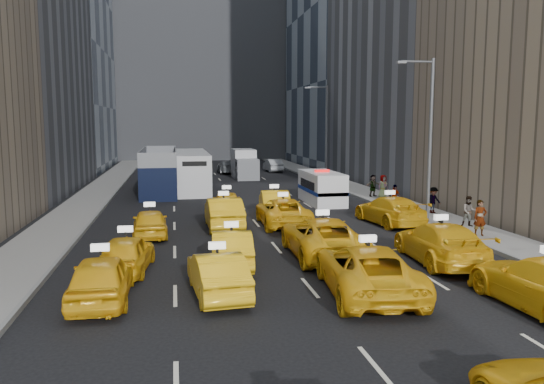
{
  "coord_description": "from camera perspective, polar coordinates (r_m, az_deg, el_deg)",
  "views": [
    {
      "loc": [
        -4.43,
        -14.87,
        5.51
      ],
      "look_at": [
        0.54,
        11.99,
        2.0
      ],
      "focal_mm": 35.0,
      "sensor_mm": 36.0,
      "label": 1
    }
  ],
  "objects": [
    {
      "name": "ground",
      "position": [
        16.47,
        5.89,
        -12.27
      ],
      "size": [
        160.0,
        160.0,
        0.0
      ],
      "primitive_type": "plane",
      "color": "black",
      "rests_on": "ground"
    },
    {
      "name": "sidewalk_west",
      "position": [
        40.7,
        -18.97,
        -0.75
      ],
      "size": [
        3.0,
        90.0,
        0.15
      ],
      "primitive_type": "cube",
      "color": "gray",
      "rests_on": "ground"
    },
    {
      "name": "sidewalk_east",
      "position": [
        42.92,
        9.96,
        -0.06
      ],
      "size": [
        3.0,
        90.0,
        0.15
      ],
      "primitive_type": "cube",
      "color": "gray",
      "rests_on": "ground"
    },
    {
      "name": "curb_west",
      "position": [
        40.5,
        -16.94,
        -0.69
      ],
      "size": [
        0.15,
        90.0,
        0.18
      ],
      "primitive_type": "cube",
      "color": "slate",
      "rests_on": "ground"
    },
    {
      "name": "curb_east",
      "position": [
        42.44,
        8.12,
        -0.09
      ],
      "size": [
        0.15,
        90.0,
        0.18
      ],
      "primitive_type": "cube",
      "color": "slate",
      "rests_on": "ground"
    },
    {
      "name": "building_backdrop",
      "position": [
        88.18,
        -7.8,
        16.72
      ],
      "size": [
        30.0,
        12.0,
        40.0
      ],
      "primitive_type": "cube",
      "color": "slate",
      "rests_on": "ground"
    },
    {
      "name": "streetlight_near",
      "position": [
        30.13,
        16.46,
        5.9
      ],
      "size": [
        2.15,
        0.22,
        9.0
      ],
      "color": "#595B60",
      "rests_on": "ground"
    },
    {
      "name": "streetlight_far",
      "position": [
        48.81,
        5.74,
        6.59
      ],
      "size": [
        2.15,
        0.22,
        9.0
      ],
      "color": "#595B60",
      "rests_on": "ground"
    },
    {
      "name": "taxi_4",
      "position": [
        17.51,
        -17.88,
        -8.8
      ],
      "size": [
        1.79,
        4.43,
        1.51
      ],
      "primitive_type": "imported",
      "rotation": [
        0.0,
        0.0,
        3.14
      ],
      "color": "yellow",
      "rests_on": "ground"
    },
    {
      "name": "taxi_5",
      "position": [
        17.4,
        -5.89,
        -8.73
      ],
      "size": [
        1.88,
        4.44,
        1.42
      ],
      "primitive_type": "imported",
      "rotation": [
        0.0,
        0.0,
        3.23
      ],
      "color": "yellow",
      "rests_on": "ground"
    },
    {
      "name": "taxi_6",
      "position": [
        17.71,
        10.19,
        -8.2
      ],
      "size": [
        3.3,
        6.07,
        1.62
      ],
      "primitive_type": "imported",
      "rotation": [
        0.0,
        0.0,
        3.03
      ],
      "color": "yellow",
      "rests_on": "ground"
    },
    {
      "name": "taxi_8",
      "position": [
        20.59,
        -15.41,
        -6.41
      ],
      "size": [
        2.14,
        4.36,
        1.43
      ],
      "primitive_type": "imported",
      "rotation": [
        0.0,
        0.0,
        3.03
      ],
      "color": "yellow",
      "rests_on": "ground"
    },
    {
      "name": "taxi_9",
      "position": [
        20.82,
        -4.38,
        -6.02
      ],
      "size": [
        1.8,
        4.44,
        1.43
      ],
      "primitive_type": "imported",
      "rotation": [
        0.0,
        0.0,
        3.07
      ],
      "color": "yellow",
      "rests_on": "ground"
    },
    {
      "name": "taxi_10",
      "position": [
        22.36,
        5.43,
        -4.82
      ],
      "size": [
        2.83,
        5.94,
        1.64
      ],
      "primitive_type": "imported",
      "rotation": [
        0.0,
        0.0,
        3.12
      ],
      "color": "yellow",
      "rests_on": "ground"
    },
    {
      "name": "taxi_11",
      "position": [
        22.26,
        17.62,
        -5.22
      ],
      "size": [
        2.7,
        5.75,
        1.62
      ],
      "primitive_type": "imported",
      "rotation": [
        0.0,
        0.0,
        3.06
      ],
      "color": "yellow",
      "rests_on": "ground"
    },
    {
      "name": "taxi_12",
      "position": [
        26.71,
        -12.98,
        -3.25
      ],
      "size": [
        1.83,
        4.16,
        1.4
      ],
      "primitive_type": "imported",
      "rotation": [
        0.0,
        0.0,
        3.19
      ],
      "color": "yellow",
      "rests_on": "ground"
    },
    {
      "name": "taxi_13",
      "position": [
        28.25,
        -5.22,
        -2.24
      ],
      "size": [
        1.79,
        5.05,
        1.66
      ],
      "primitive_type": "imported",
      "rotation": [
        0.0,
        0.0,
        3.15
      ],
      "color": "yellow",
      "rests_on": "ground"
    },
    {
      "name": "taxi_14",
      "position": [
        28.92,
        1.18,
        -2.15
      ],
      "size": [
        2.64,
        5.47,
        1.5
      ],
      "primitive_type": "imported",
      "rotation": [
        0.0,
        0.0,
        3.11
      ],
      "color": "yellow",
      "rests_on": "ground"
    },
    {
      "name": "taxi_15",
      "position": [
        30.02,
        12.52,
        -1.92
      ],
      "size": [
        2.72,
        5.56,
        1.56
      ],
      "primitive_type": "imported",
      "rotation": [
        0.0,
        0.0,
        3.25
      ],
      "color": "yellow",
      "rests_on": "ground"
    },
    {
      "name": "taxi_16",
      "position": [
        32.82,
        -4.89,
        -1.1
      ],
      "size": [
        1.93,
        4.29,
        1.43
      ],
      "primitive_type": "imported",
      "rotation": [
        0.0,
        0.0,
        3.08
      ],
      "color": "yellow",
      "rests_on": "ground"
    },
    {
      "name": "taxi_17",
      "position": [
        32.31,
        0.24,
        -1.12
      ],
      "size": [
        2.07,
        4.81,
        1.54
      ],
      "primitive_type": "imported",
      "rotation": [
        0.0,
        0.0,
        3.04
      ],
      "color": "yellow",
      "rests_on": "ground"
    },
    {
      "name": "nypd_van",
      "position": [
        37.18,
        5.37,
        0.42
      ],
      "size": [
        2.21,
        5.52,
        2.36
      ],
      "rotation": [
        0.0,
        0.0,
        -0.01
      ],
      "color": "white",
      "rests_on": "ground"
    },
    {
      "name": "double_decker",
      "position": [
        44.15,
        -11.99,
        2.24
      ],
      "size": [
        4.2,
        12.15,
        3.46
      ],
      "rotation": [
        0.0,
        0.0,
        0.13
      ],
      "color": "black",
      "rests_on": "ground"
    },
    {
      "name": "city_bus",
      "position": [
        45.54,
        -8.61,
        2.28
      ],
      "size": [
        2.59,
        12.31,
        3.18
      ],
      "rotation": [
        0.0,
        0.0,
        -0.0
      ],
      "color": "silver",
      "rests_on": "ground"
    },
    {
      "name": "box_truck",
      "position": [
        54.56,
        -2.99,
        3.02
      ],
      "size": [
        2.44,
        6.44,
        2.91
      ],
      "rotation": [
        0.0,
        0.0,
        -0.04
      ],
      "color": "silver",
      "rests_on": "ground"
    },
    {
      "name": "misc_car_0",
      "position": [
        43.67,
        5.02,
        0.95
      ],
      "size": [
        1.52,
        4.2,
        1.38
      ],
      "primitive_type": "imported",
      "rotation": [
        0.0,
        0.0,
        3.13
      ],
      "color": "#B5B7BD",
      "rests_on": "ground"
    },
    {
      "name": "misc_car_1",
      "position": [
        55.25,
        -11.55,
        2.23
      ],
      "size": [
        2.79,
        5.5,
        1.49
      ],
      "primitive_type": "imported",
      "rotation": [
        0.0,
        0.0,
        3.2
      ],
      "color": "black",
      "rests_on": "ground"
    },
    {
      "name": "misc_car_2",
      "position": [
        59.94,
        -4.83,
        2.71
      ],
      "size": [
        2.11,
        4.98,
        1.43
      ],
      "primitive_type": "imported",
      "rotation": [
        0.0,
        0.0,
        3.16
      ],
      "color": "slate",
      "rests_on": "ground"
    },
    {
      "name": "misc_car_3",
      "position": [
        57.49,
        -8.3,
        2.52
      ],
      "size": [
        1.99,
        4.59,
        1.54
      ],
      "primitive_type": "imported",
      "rotation": [
        0.0,
        0.0,
        3.18
      ],
      "color": "black",
      "rests_on": "ground"
    },
    {
      "name": "misc_car_4",
      "position": [
        61.78,
        0.09,
        2.88
      ],
      "size": [
        1.76,
        4.47,
        1.45
      ],
      "primitive_type": "imported",
      "rotation": [
        0.0,
        0.0,
        3.19
      ],
      "color": "#A6AAAE",
      "rests_on": "ground"
    },
    {
      "name": "pedestrian_0",
      "position": [
        27.44,
        21.47,
        -2.61
      ],
      "size": [
        0.68,
        0.49,
        1.74
      ],
      "primitive_type": "imported",
      "rotation": [
        0.0,
        0.0,
        -0.13
      ],
      "color": "gray",
      "rests_on": "sidewalk_east"
    },
    {
      "name": "pedestrian_1",
      "position": [
        29.73,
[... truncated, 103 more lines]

